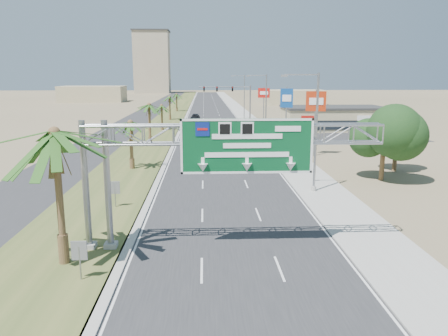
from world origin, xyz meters
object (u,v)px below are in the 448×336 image
palm_near (54,134)px  signal_mast (240,102)px  store_building (333,119)px  pole_sign_blue (287,100)px  car_far (195,117)px  pole_sign_red_far (264,96)px  car_mid_lane (210,134)px  car_left_lane (197,152)px  car_right_lane (239,123)px  pole_sign_red_near (316,105)px  sign_gantry (218,144)px

palm_near → signal_mast: palm_near is taller
store_building → pole_sign_blue: pole_sign_blue is taller
car_far → pole_sign_red_far: (13.35, -15.22, 5.41)m
palm_near → store_building: bearing=61.7°
signal_mast → car_mid_lane: signal_mast is taller
car_left_lane → car_far: 46.62m
pole_sign_red_far → car_right_lane: bearing=161.5°
signal_mast → pole_sign_red_near: (6.60, -32.82, 1.47)m
signal_mast → car_right_lane: signal_mast is taller
car_left_lane → car_mid_lane: size_ratio=1.12×
car_right_lane → car_left_lane: bearing=-103.3°
pole_sign_red_far → car_left_lane: bearing=-111.2°
car_mid_lane → palm_near: bearing=-107.9°
sign_gantry → car_left_lane: 28.43m
pole_sign_red_near → car_left_lane: bearing=-174.8°
palm_near → signal_mast: 65.60m
store_building → car_left_lane: store_building is taller
car_mid_lane → pole_sign_red_far: bearing=45.7°
sign_gantry → pole_sign_red_far: (10.55, 59.28, 0.02)m
pole_sign_red_near → pole_sign_red_far: pole_sign_red_near is taller
sign_gantry → car_left_lane: sign_gantry is taller
palm_near → pole_sign_blue: size_ratio=1.04×
signal_mast → store_building: 18.08m
car_right_lane → pole_sign_red_near: bearing=-78.1°
store_building → pole_sign_red_near: (-10.23, -26.84, 4.32)m
car_right_lane → car_far: car_right_lane is taller
car_mid_lane → sign_gantry: bearing=-98.1°
car_right_lane → car_far: 16.34m
car_mid_lane → pole_sign_blue: (12.28, 0.88, 5.24)m
palm_near → pole_sign_red_near: 37.56m
car_left_lane → pole_sign_blue: 23.48m
signal_mast → pole_sign_red_near: bearing=-78.6°
pole_sign_red_near → pole_sign_blue: bearing=91.5°
car_left_lane → car_mid_lane: bearing=84.3°
store_building → car_right_lane: (-17.00, 4.71, -1.23)m
signal_mast → car_right_lane: 4.28m
pole_sign_blue → pole_sign_red_far: 13.37m
car_left_lane → car_right_lane: car_left_lane is taller
signal_mast → pole_sign_blue: size_ratio=1.28×
sign_gantry → car_right_lane: size_ratio=3.03×
palm_near → car_left_lane: bearing=77.6°
car_mid_lane → car_far: (-2.93, 29.35, -0.06)m
pole_sign_red_near → pole_sign_blue: 16.82m
signal_mast → car_right_lane: bearing=-97.8°
pole_sign_red_near → car_mid_lane: bearing=128.6°
pole_sign_blue → pole_sign_red_far: pole_sign_blue is taller
palm_near → car_far: bearing=86.0°
car_right_lane → pole_sign_red_far: size_ratio=0.71×
pole_sign_blue → signal_mast: bearing=111.1°
pole_sign_red_near → pole_sign_blue: size_ratio=1.02×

